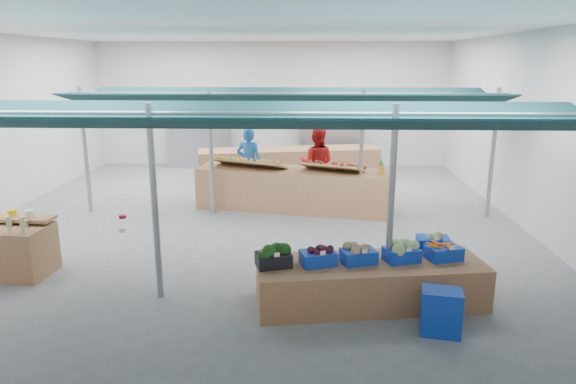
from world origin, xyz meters
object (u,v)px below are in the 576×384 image
Objects in this scene: veg_counter at (370,282)px; vendor_left at (249,163)px; fruit_counter at (293,189)px; vendor_right at (317,163)px; crate_stack at (441,312)px.

vendor_left is at bearing 103.79° from veg_counter.
fruit_counter reaches higher than veg_counter.
fruit_counter is 2.50× the size of vendor_right.
fruit_counter is at bearing 96.17° from veg_counter.
fruit_counter is 1.33m from vendor_right.
vendor_left reaches higher than veg_counter.
veg_counter reaches higher than crate_stack.
vendor_left is (-3.38, 7.02, 0.62)m from crate_stack.
vendor_right is at bearing 72.50° from fruit_counter.
vendor_left is (-2.53, 6.14, 0.61)m from veg_counter.
veg_counter is at bearing 134.16° from crate_stack.
fruit_counter is at bearing 110.22° from crate_stack.
crate_stack is 0.33× the size of vendor_left.
vendor_right is (-1.58, 7.02, 0.62)m from crate_stack.
fruit_counter is 2.50× the size of vendor_left.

